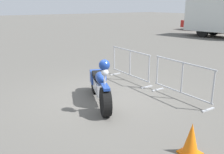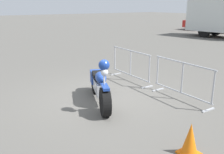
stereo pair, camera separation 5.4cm
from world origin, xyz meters
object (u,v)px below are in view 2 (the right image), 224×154
pedestrian (216,24)px  traffic_cone (190,139)px  crowd_barrier_far (182,80)px  parked_car_red (203,22)px  crowd_barrier_near (130,65)px  motorcycle (100,84)px

pedestrian → traffic_cone: size_ratio=2.86×
crowd_barrier_far → traffic_cone: 2.73m
pedestrian → traffic_cone: bearing=-19.7°
parked_car_red → traffic_cone: size_ratio=7.60×
crowd_barrier_far → parked_car_red: bearing=124.0°
crowd_barrier_near → crowd_barrier_far: same height
crowd_barrier_near → traffic_cone: (4.07, -1.99, -0.26)m
crowd_barrier_far → traffic_cone: (1.85, -1.99, -0.26)m
crowd_barrier_near → crowd_barrier_far: bearing=0.0°
motorcycle → pedestrian: bearing=138.1°
motorcycle → parked_car_red: parked_car_red is taller
traffic_cone → parked_car_red: bearing=124.9°
traffic_cone → motorcycle: bearing=179.6°
crowd_barrier_near → pedestrian: (-6.59, 15.21, 0.37)m
parked_car_red → crowd_barrier_far: bearing=-142.3°
crowd_barrier_far → parked_car_red: (-12.25, 18.19, 0.20)m
parked_car_red → traffic_cone: parked_car_red is taller
parked_car_red → traffic_cone: (14.10, -20.18, -0.46)m
motorcycle → crowd_barrier_far: 2.26m
motorcycle → crowd_barrier_far: size_ratio=1.08×
pedestrian → crowd_barrier_far: bearing=-21.4°
crowd_barrier_far → pedestrian: (-8.81, 15.21, 0.37)m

